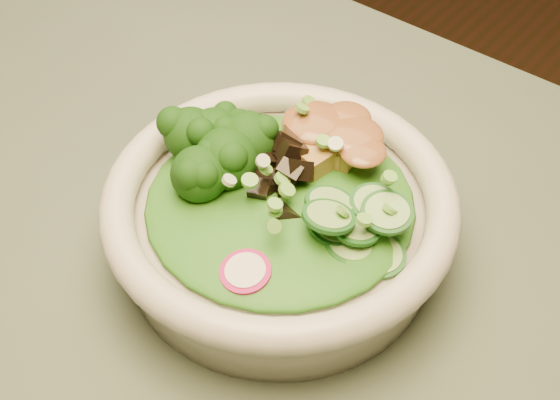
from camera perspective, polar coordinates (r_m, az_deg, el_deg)
The scene contains 10 objects.
dining_table at distance 0.71m, azimuth -18.30°, elevation -6.33°, with size 1.20×0.80×0.75m.
salad_bowl at distance 0.53m, azimuth -0.00°, elevation -1.37°, with size 0.24×0.24×0.06m.
lettuce_bed at distance 0.52m, azimuth 0.00°, elevation 0.08°, with size 0.18×0.18×0.02m, color #1E5D13.
broccoli_florets at distance 0.53m, azimuth -4.99°, elevation 3.47°, with size 0.07×0.06×0.04m, color black, non-canonical shape.
radish_slices at distance 0.48m, azimuth -3.83°, elevation -3.92°, with size 0.10×0.04×0.02m, color #AB0D56, non-canonical shape.
cucumber_slices at distance 0.49m, azimuth 5.43°, elevation -2.05°, with size 0.06×0.06×0.03m, color #91CD71, non-canonical shape.
mushroom_heap at distance 0.51m, azimuth 0.70°, elevation 1.68°, with size 0.06×0.06×0.04m, color black, non-canonical shape.
tofu_cubes at distance 0.54m, azimuth 3.58°, elevation 4.20°, with size 0.08×0.05×0.03m, color olive, non-canonical shape.
peanut_sauce at distance 0.53m, azimuth 3.64°, elevation 5.12°, with size 0.06×0.05×0.01m, color brown.
scallion_garnish at distance 0.50m, azimuth 0.00°, elevation 1.70°, with size 0.17×0.17×0.02m, color #6AB13E, non-canonical shape.
Camera 1 is at (0.43, -0.18, 1.18)m, focal length 50.00 mm.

